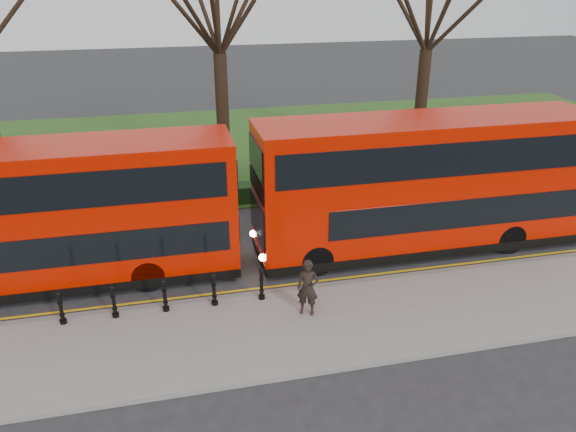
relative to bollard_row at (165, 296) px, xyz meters
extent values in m
plane|color=#28282B|center=(1.19, 1.35, -0.65)|extent=(120.00, 120.00, 0.00)
cube|color=gray|center=(1.19, -1.65, -0.57)|extent=(60.00, 4.00, 0.15)
cube|color=slate|center=(1.19, 0.35, -0.57)|extent=(60.00, 0.25, 0.16)
cube|color=#2A4C19|center=(1.19, 16.35, -0.62)|extent=(60.00, 18.00, 0.06)
cube|color=black|center=(1.19, 8.15, -0.25)|extent=(60.00, 0.90, 0.80)
cube|color=yellow|center=(1.19, 0.65, -0.64)|extent=(60.00, 0.10, 0.01)
cube|color=yellow|center=(1.19, 0.85, -0.64)|extent=(60.00, 0.10, 0.01)
cylinder|color=black|center=(3.19, 11.35, 2.32)|extent=(0.60, 0.60, 5.94)
cylinder|color=black|center=(13.19, 11.35, 2.24)|extent=(0.60, 0.60, 5.79)
cylinder|color=black|center=(-2.88, 0.00, 0.00)|extent=(0.15, 0.15, 1.00)
cylinder|color=black|center=(-1.44, 0.00, 0.00)|extent=(0.15, 0.15, 1.00)
cylinder|color=black|center=(0.00, 0.00, 0.00)|extent=(0.15, 0.15, 1.00)
cylinder|color=black|center=(1.44, 0.00, 0.00)|extent=(0.15, 0.15, 1.00)
cylinder|color=black|center=(2.88, 0.00, 0.00)|extent=(0.15, 0.15, 1.00)
cube|color=#C81100|center=(-3.32, 2.72, 1.84)|extent=(11.53, 2.62, 4.25)
cube|color=black|center=(-3.32, 2.72, -0.34)|extent=(11.55, 2.64, 0.31)
cube|color=black|center=(-2.48, 1.40, 1.08)|extent=(9.23, 0.04, 1.00)
cube|color=black|center=(-3.32, 1.40, 2.97)|extent=(10.90, 0.04, 1.10)
cylinder|color=black|center=(-0.48, 1.56, -0.13)|extent=(1.05, 0.31, 1.05)
cylinder|color=black|center=(-0.48, 3.87, -0.13)|extent=(1.05, 0.31, 1.05)
cube|color=#C81100|center=(9.26, 2.51, 1.94)|extent=(12.02, 2.73, 4.42)
cube|color=black|center=(9.26, 2.51, -0.32)|extent=(12.04, 2.75, 0.33)
cube|color=black|center=(10.13, 1.13, 1.15)|extent=(9.61, 0.04, 1.04)
cube|color=black|center=(9.26, 1.13, 3.12)|extent=(11.36, 0.04, 1.15)
cube|color=black|center=(3.23, 2.51, 2.30)|extent=(0.06, 2.40, 0.60)
cylinder|color=black|center=(5.00, 1.30, -0.10)|extent=(1.09, 0.33, 1.09)
cylinder|color=black|center=(5.00, 3.71, -0.10)|extent=(1.09, 0.33, 1.09)
cylinder|color=black|center=(12.21, 1.30, -0.10)|extent=(1.09, 0.33, 1.09)
cylinder|color=black|center=(12.21, 3.71, -0.10)|extent=(1.09, 0.33, 1.09)
imported|color=black|center=(4.05, -1.07, 0.36)|extent=(0.74, 0.64, 1.72)
camera|label=1|loc=(0.38, -14.51, 8.85)|focal=35.00mm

